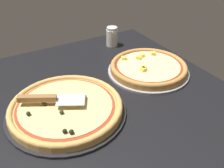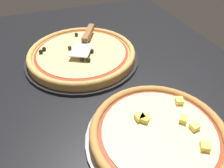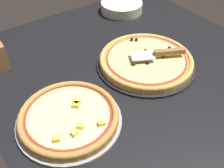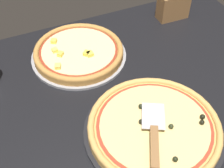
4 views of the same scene
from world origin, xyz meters
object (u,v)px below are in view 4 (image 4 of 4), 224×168
(pizza_back, at_px, (79,51))
(serving_spatula, at_px, (154,140))
(pizza_front, at_px, (154,127))
(napkin_holder, at_px, (173,5))

(pizza_back, relative_size, serving_spatula, 1.51)
(pizza_front, relative_size, pizza_back, 1.18)
(pizza_back, distance_m, serving_spatula, 0.48)
(pizza_front, bearing_deg, napkin_holder, 53.25)
(serving_spatula, bearing_deg, napkin_holder, 53.67)
(pizza_front, distance_m, napkin_holder, 0.63)
(serving_spatula, distance_m, napkin_holder, 0.70)
(napkin_holder, bearing_deg, pizza_front, -126.75)
(pizza_back, xyz_separation_m, serving_spatula, (0.05, -0.48, 0.03))
(serving_spatula, bearing_deg, pizza_front, 57.45)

